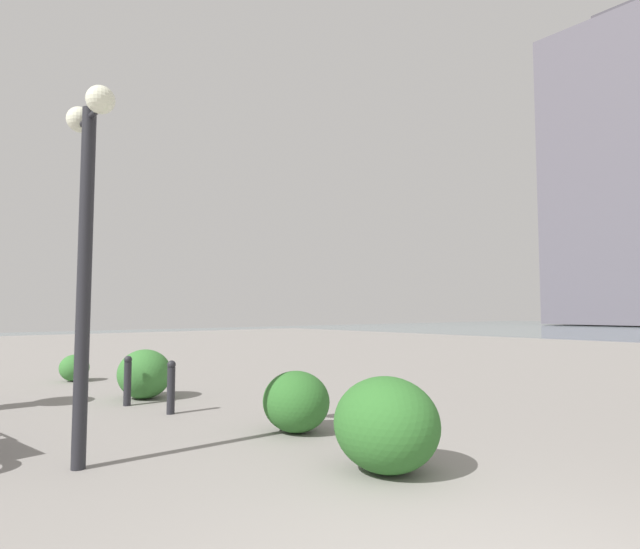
# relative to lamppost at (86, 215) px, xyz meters

# --- Properties ---
(building_annex) EXTENTS (17.10, 11.87, 37.35)m
(building_annex) POSITION_rel_lamppost_xyz_m (16.11, -64.77, 15.09)
(building_annex) COLOR #5B5660
(building_annex) RESTS_ON ground
(lamppost) EXTENTS (0.98, 0.28, 3.79)m
(lamppost) POSITION_rel_lamppost_xyz_m (0.00, 0.00, 0.00)
(lamppost) COLOR #232328
(lamppost) RESTS_ON ground
(bollard_near) EXTENTS (0.13, 0.13, 0.81)m
(bollard_near) POSITION_rel_lamppost_xyz_m (2.01, -1.86, -2.12)
(bollard_near) COLOR #232328
(bollard_near) RESTS_ON ground
(bollard_mid) EXTENTS (0.13, 0.13, 0.82)m
(bollard_mid) POSITION_rel_lamppost_xyz_m (3.13, -1.61, -2.12)
(bollard_mid) COLOR #232328
(bollard_mid) RESTS_ON ground
(shrub_low) EXTENTS (1.09, 0.98, 0.92)m
(shrub_low) POSITION_rel_lamppost_xyz_m (-2.06, -2.25, -2.08)
(shrub_low) COLOR #2D6628
(shrub_low) RESTS_ON ground
(shrub_round) EXTENTS (1.03, 0.92, 0.87)m
(shrub_round) POSITION_rel_lamppost_xyz_m (3.64, -2.09, -2.11)
(shrub_round) COLOR #387533
(shrub_round) RESTS_ON ground
(shrub_wide) EXTENTS (0.69, 0.62, 0.59)m
(shrub_wide) POSITION_rel_lamppost_xyz_m (6.89, -1.78, -2.25)
(shrub_wide) COLOR #387533
(shrub_wide) RESTS_ON ground
(shrub_tall) EXTENTS (0.92, 0.83, 0.79)m
(shrub_tall) POSITION_rel_lamppost_xyz_m (-0.17, -2.60, -2.15)
(shrub_tall) COLOR #2D6628
(shrub_tall) RESTS_ON ground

